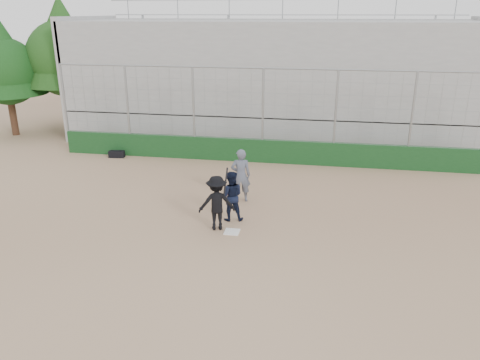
% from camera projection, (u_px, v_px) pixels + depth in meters
% --- Properties ---
extents(ground, '(90.00, 90.00, 0.00)m').
position_uv_depth(ground, '(232.00, 232.00, 13.87)').
color(ground, brown).
rests_on(ground, ground).
extents(home_plate, '(0.44, 0.44, 0.02)m').
position_uv_depth(home_plate, '(232.00, 232.00, 13.87)').
color(home_plate, white).
rests_on(home_plate, ground).
extents(backstop, '(18.10, 0.25, 4.04)m').
position_uv_depth(backstop, '(262.00, 141.00, 20.03)').
color(backstop, '#123816').
rests_on(backstop, ground).
extents(bleachers, '(20.25, 6.70, 6.98)m').
position_uv_depth(bleachers, '(275.00, 79.00, 23.95)').
color(bleachers, gray).
rests_on(bleachers, ground).
extents(tree_left, '(4.48, 4.48, 7.00)m').
position_uv_depth(tree_left, '(64.00, 48.00, 24.35)').
color(tree_left, '#372114').
rests_on(tree_left, ground).
extents(tree_right, '(3.84, 3.84, 6.00)m').
position_uv_depth(tree_right, '(4.00, 62.00, 23.58)').
color(tree_right, '#372014').
rests_on(tree_right, ground).
extents(batter_at_plate, '(1.21, 0.91, 1.83)m').
position_uv_depth(batter_at_plate, '(217.00, 203.00, 13.83)').
color(batter_at_plate, black).
rests_on(batter_at_plate, ground).
extents(catcher_crouched, '(0.88, 0.74, 1.10)m').
position_uv_depth(catcher_crouched, '(231.00, 204.00, 14.49)').
color(catcher_crouched, black).
rests_on(catcher_crouched, ground).
extents(umpire, '(0.76, 0.59, 1.67)m').
position_uv_depth(umpire, '(241.00, 178.00, 15.89)').
color(umpire, '#505665').
rests_on(umpire, ground).
extents(equipment_bag, '(0.72, 0.37, 0.33)m').
position_uv_depth(equipment_bag, '(117.00, 154.00, 20.95)').
color(equipment_bag, black).
rests_on(equipment_bag, ground).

